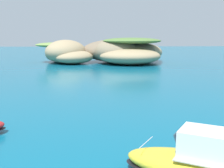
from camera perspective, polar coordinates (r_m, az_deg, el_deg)
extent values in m
ellipsoid|color=#84755B|center=(75.08, 0.90, 6.55)|extent=(13.62, 13.79, 6.48)
ellipsoid|color=#9E8966|center=(80.35, 5.70, 6.22)|extent=(17.57, 17.72, 5.18)
ellipsoid|color=#756651|center=(79.19, 1.25, 6.61)|extent=(24.42, 21.58, 6.25)
ellipsoid|color=#9E8966|center=(72.55, 3.56, 5.53)|extent=(16.92, 15.12, 4.21)
ellipsoid|color=#517538|center=(75.03, 3.94, 8.52)|extent=(15.04, 13.68, 1.63)
ellipsoid|color=#9E8966|center=(77.16, -9.14, 6.37)|extent=(14.06, 15.43, 6.12)
ellipsoid|color=#9E8966|center=(74.91, -7.43, 5.32)|extent=(13.82, 14.15, 3.49)
ellipsoid|color=#84755B|center=(83.01, -10.08, 5.62)|extent=(8.36, 7.73, 3.44)
ellipsoid|color=#9E8966|center=(81.72, -10.60, 5.83)|extent=(9.76, 9.94, 4.24)
ellipsoid|color=olive|center=(79.30, -11.17, 7.61)|extent=(10.46, 9.51, 1.32)
cube|color=silver|center=(14.24, 18.45, -11.09)|extent=(3.09, 2.88, 1.24)
cube|color=#2D4756|center=(14.43, 13.45, -10.06)|extent=(1.14, 1.63, 0.66)
cylinder|color=silver|center=(15.12, 6.79, -11.35)|extent=(1.00, 1.61, 0.04)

